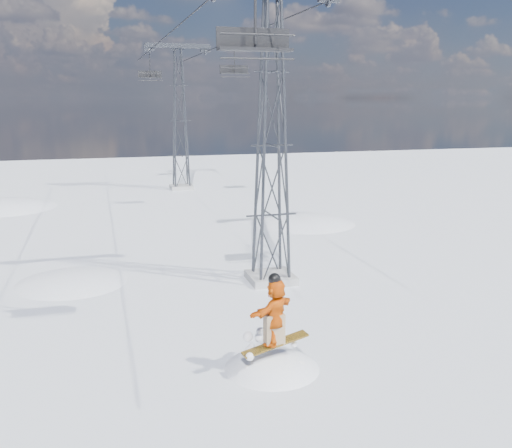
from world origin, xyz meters
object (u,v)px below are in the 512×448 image
at_px(lift_chair_near, 255,41).
at_px(snowboarder_jump, 272,421).
at_px(lift_tower_near, 272,146).
at_px(lift_tower_far, 180,121).

bearing_deg(lift_chair_near, snowboarder_jump, -90.38).
relative_size(lift_tower_near, snowboarder_jump, 1.69).
bearing_deg(snowboarder_jump, lift_tower_far, 86.09).
bearing_deg(lift_tower_far, snowboarder_jump, -93.91).
bearing_deg(lift_tower_far, lift_chair_near, -94.12).
relative_size(lift_tower_near, lift_chair_near, 4.45).
distance_m(lift_tower_near, snowboarder_jump, 10.43).
xyz_separation_m(lift_tower_far, lift_chair_near, (-2.20, -30.51, 3.33)).
height_order(lift_tower_far, snowboarder_jump, lift_tower_far).
relative_size(lift_tower_far, lift_chair_near, 4.45).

